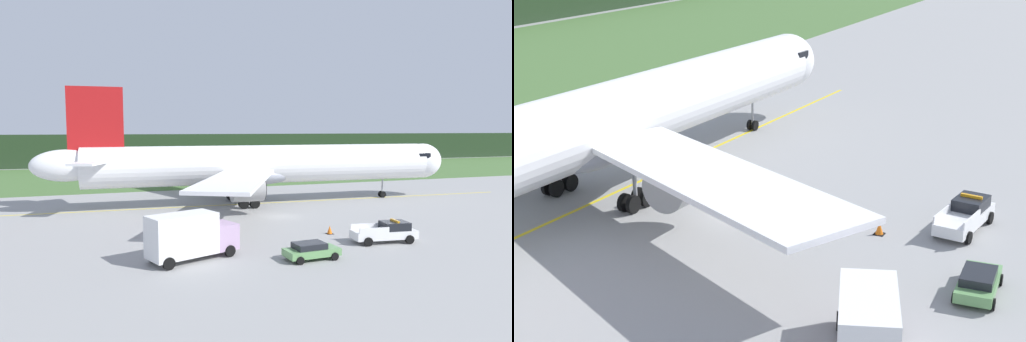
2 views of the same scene
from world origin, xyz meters
TOP-DOWN VIEW (x-y plane):
  - ground at (0.00, 0.00)m, footprint 320.00×320.00m
  - grass_verge at (0.00, 50.21)m, footprint 320.00×49.27m
  - distant_tree_line at (0.00, 79.37)m, footprint 288.00×4.57m
  - taxiway_centerline_main at (1.84, 9.03)m, footprint 73.63×3.62m
  - airliner at (1.07, 9.06)m, footprint 55.44×44.24m
  - ops_pickup_truck at (4.36, -13.99)m, footprint 5.80×2.75m
  - catering_truck at (-12.71, -13.71)m, footprint 7.34×4.64m
  - staff_car at (-4.11, -16.56)m, footprint 4.27×2.26m
  - apron_cone at (1.24, -9.60)m, footprint 0.63×0.63m

SIDE VIEW (x-z plane):
  - ground at x=0.00m, z-range 0.00..0.00m
  - taxiway_centerline_main at x=1.84m, z-range 0.00..0.01m
  - grass_verge at x=0.00m, z-range 0.00..0.04m
  - apron_cone at x=1.24m, z-range -0.01..0.78m
  - staff_car at x=-4.11m, z-range 0.05..1.35m
  - ops_pickup_truck at x=4.36m, z-range -0.07..1.87m
  - catering_truck at x=-12.71m, z-range 0.01..3.73m
  - distant_tree_line at x=0.00m, z-range 0.00..8.39m
  - airliner at x=1.07m, z-range -2.35..12.40m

